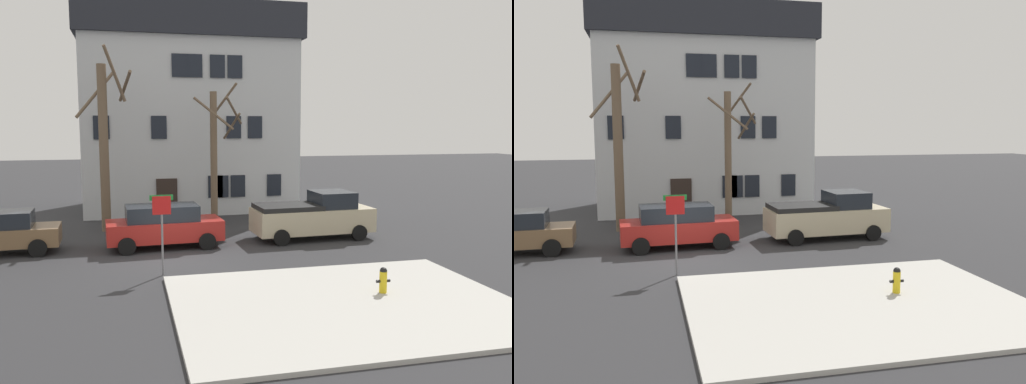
# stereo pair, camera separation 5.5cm
# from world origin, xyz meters

# --- Properties ---
(ground_plane) EXTENTS (120.00, 120.00, 0.00)m
(ground_plane) POSITION_xyz_m (0.00, 0.00, 0.00)
(ground_plane) COLOR #2D2D30
(sidewalk_slab) EXTENTS (9.39, 7.36, 0.12)m
(sidewalk_slab) POSITION_xyz_m (4.15, -6.05, 0.06)
(sidewalk_slab) COLOR #B7B5AD
(sidewalk_slab) RESTS_ON ground_plane
(building_main) EXTENTS (12.25, 7.38, 11.48)m
(building_main) POSITION_xyz_m (2.04, 12.78, 5.83)
(building_main) COLOR silver
(building_main) RESTS_ON ground_plane
(tree_bare_near) EXTENTS (2.63, 2.41, 8.41)m
(tree_bare_near) POSITION_xyz_m (-2.53, 6.35, 4.17)
(tree_bare_near) COLOR brown
(tree_bare_near) RESTS_ON ground_plane
(tree_bare_mid) EXTENTS (2.63, 2.71, 6.99)m
(tree_bare_mid) POSITION_xyz_m (2.73, 6.98, 3.61)
(tree_bare_mid) COLOR brown
(tree_bare_mid) RESTS_ON ground_plane
(car_red_wagon) EXTENTS (4.68, 2.27, 1.74)m
(car_red_wagon) POSITION_xyz_m (-0.19, 2.31, 0.91)
(car_red_wagon) COLOR #AD231E
(car_red_wagon) RESTS_ON ground_plane
(pickup_truck_beige) EXTENTS (5.26, 2.46, 2.04)m
(pickup_truck_beige) POSITION_xyz_m (6.28, 2.57, 0.99)
(pickup_truck_beige) COLOR #C6B793
(pickup_truck_beige) RESTS_ON ground_plane
(fire_hydrant) EXTENTS (0.42, 0.22, 0.75)m
(fire_hydrant) POSITION_xyz_m (5.53, -5.54, 0.51)
(fire_hydrant) COLOR gold
(fire_hydrant) RESTS_ON sidewalk_slab
(street_sign_pole) EXTENTS (0.76, 0.07, 2.69)m
(street_sign_pole) POSITION_xyz_m (-0.52, -1.81, 1.89)
(street_sign_pole) COLOR slate
(street_sign_pole) RESTS_ON ground_plane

